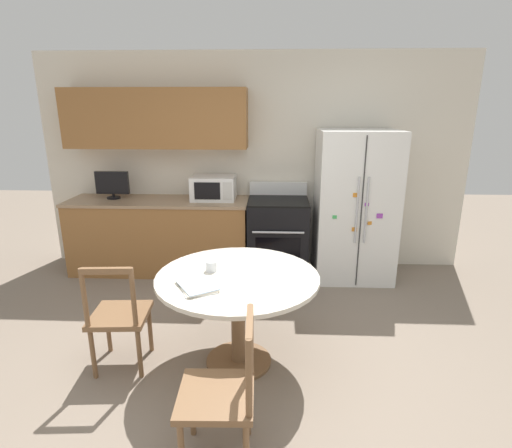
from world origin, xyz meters
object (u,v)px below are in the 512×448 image
Objects in this scene: refrigerator at (355,206)px; microwave at (214,188)px; oven_range at (278,236)px; dining_chair_near at (221,395)px; countertop_tv at (112,184)px; candle_glass at (211,267)px; dining_chair_left at (119,316)px.

microwave is at bearing 175.78° from refrigerator.
oven_range reaches higher than dining_chair_near.
countertop_tv is 4.59× the size of candle_glass.
countertop_tv is 0.44× the size of dining_chair_left.
countertop_tv is at bearing 128.87° from candle_glass.
countertop_tv reaches higher than candle_glass.
microwave is at bearing 6.85° from dining_chair_near.
dining_chair_left is at bearing -167.16° from candle_glass.
oven_range is 1.20× the size of dining_chair_near.
refrigerator is 2.85m from dining_chair_left.
candle_glass is (-1.41, -1.71, -0.07)m from refrigerator.
oven_range is 12.46× the size of candle_glass.
oven_range is 2.09× the size of microwave.
refrigerator is at bearing -4.22° from microwave.
dining_chair_near is 10.41× the size of candle_glass.
refrigerator reaches higher than dining_chair_left.
refrigerator reaches higher than oven_range.
microwave is 0.57× the size of dining_chair_left.
microwave is at bearing 173.92° from oven_range.
countertop_tv is 2.36m from candle_glass.
countertop_tv reaches higher than dining_chair_left.
microwave reaches higher than oven_range.
dining_chair_near and dining_chair_left have the same top height.
refrigerator is 2.89m from countertop_tv.
refrigerator is 2.22m from candle_glass.
dining_chair_near is at bearing -46.73° from dining_chair_left.
oven_range is 1.20× the size of dining_chair_left.
oven_range is 2.75m from dining_chair_near.
dining_chair_left is (-0.45, -1.99, -0.61)m from microwave.
refrigerator is 3.35× the size of microwave.
candle_glass is at bearing -106.78° from oven_range.
oven_range is at bearing -6.08° from microwave.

